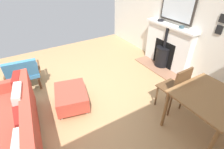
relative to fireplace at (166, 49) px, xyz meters
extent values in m
cube|color=tan|center=(2.80, 0.10, -0.49)|extent=(5.99, 5.59, 0.01)
cube|color=silver|center=(-0.20, 0.10, 0.92)|extent=(0.12, 5.59, 2.81)
cube|color=#93664C|center=(0.27, 0.00, -0.47)|extent=(0.40, 1.26, 0.03)
cube|color=white|center=(-0.04, 0.00, 0.04)|extent=(0.20, 1.33, 1.04)
cube|color=black|center=(0.04, 0.00, -0.12)|extent=(0.06, 0.63, 0.66)
cylinder|color=black|center=(0.08, 0.00, -0.21)|extent=(0.35, 0.35, 0.50)
cylinder|color=black|center=(0.08, 0.00, 0.05)|extent=(0.36, 0.36, 0.02)
cylinder|color=black|center=(0.08, 0.00, 0.31)|extent=(0.07, 0.07, 0.50)
cube|color=white|center=(-0.01, 0.00, 0.59)|extent=(0.25, 1.41, 0.05)
cylinder|color=black|center=(-0.02, -0.35, 0.63)|extent=(0.15, 0.15, 0.04)
torus|color=black|center=(-0.02, -0.35, 0.65)|extent=(0.15, 0.15, 0.01)
cylinder|color=#334C56|center=(-0.02, 0.29, 0.64)|extent=(0.11, 0.11, 0.05)
torus|color=#334C56|center=(-0.02, 0.29, 0.66)|extent=(0.12, 0.12, 0.01)
cylinder|color=#B2B2B7|center=(3.30, -0.17, -0.43)|extent=(0.04, 0.04, 0.10)
cube|color=#B74233|center=(3.67, 0.54, -0.22)|extent=(0.93, 1.82, 0.33)
cube|color=#B74233|center=(3.35, 0.57, 0.11)|extent=(0.31, 1.75, 0.34)
cube|color=#B74233|center=(3.59, -0.27, 0.05)|extent=(0.73, 0.19, 0.20)
cube|color=maroon|center=(3.39, -0.11, 0.11)|extent=(0.18, 0.38, 0.37)
cube|color=beige|center=(3.43, 0.35, 0.13)|extent=(0.22, 0.43, 0.42)
cube|color=maroon|center=(3.47, 0.81, 0.10)|extent=(0.15, 0.34, 0.35)
cube|color=beige|center=(3.51, 1.18, 0.10)|extent=(0.19, 0.36, 0.35)
cylinder|color=#B2B2B7|center=(2.78, -0.11, -0.44)|extent=(0.04, 0.04, 0.09)
cylinder|color=#B2B2B7|center=(2.92, 0.44, -0.44)|extent=(0.04, 0.04, 0.09)
cylinder|color=#B2B2B7|center=(2.35, -0.01, -0.44)|extent=(0.04, 0.04, 0.09)
cylinder|color=#B2B2B7|center=(2.48, 0.55, -0.44)|extent=(0.04, 0.04, 0.09)
cube|color=#B74233|center=(2.63, 0.22, -0.25)|extent=(0.71, 0.83, 0.28)
cube|color=brown|center=(2.99, -1.13, -0.32)|extent=(0.05, 0.05, 0.33)
cube|color=brown|center=(3.49, -1.18, -0.32)|extent=(0.05, 0.05, 0.33)
cube|color=brown|center=(3.04, -0.66, -0.32)|extent=(0.05, 0.05, 0.33)
cube|color=brown|center=(3.54, -0.71, -0.32)|extent=(0.05, 0.05, 0.33)
cube|color=teal|center=(3.26, -0.92, -0.14)|extent=(0.66, 0.62, 0.08)
cube|color=teal|center=(3.29, -0.67, 0.08)|extent=(0.61, 0.19, 0.37)
cube|color=brown|center=(2.95, -0.89, -0.05)|extent=(0.10, 0.53, 0.04)
cube|color=brown|center=(3.58, -0.96, -0.05)|extent=(0.10, 0.53, 0.04)
cylinder|color=olive|center=(0.68, 1.45, -0.13)|extent=(0.05, 0.05, 0.71)
cylinder|color=olive|center=(1.50, 1.45, -0.13)|extent=(0.05, 0.05, 0.71)
cylinder|color=olive|center=(1.50, 2.21, -0.13)|extent=(0.05, 0.05, 0.71)
cube|color=olive|center=(1.09, 1.83, 0.24)|extent=(0.92, 0.86, 0.03)
cylinder|color=brown|center=(0.94, 1.02, -0.25)|extent=(0.03, 0.03, 0.46)
cylinder|color=brown|center=(1.26, 1.02, -0.25)|extent=(0.03, 0.03, 0.46)
cylinder|color=brown|center=(0.93, 1.34, -0.25)|extent=(0.03, 0.03, 0.46)
cylinder|color=brown|center=(1.25, 1.34, -0.25)|extent=(0.03, 0.03, 0.46)
cube|color=brown|center=(1.09, 1.18, -0.02)|extent=(0.40, 0.40, 0.02)
cube|color=brown|center=(1.09, 1.35, 0.21)|extent=(0.36, 0.04, 0.44)
cube|color=black|center=(-0.12, 1.03, 0.98)|extent=(0.02, 0.12, 0.15)
cube|color=black|center=(-0.12, 1.04, 0.77)|extent=(0.02, 0.12, 0.16)
camera|label=1|loc=(3.22, 2.64, 1.82)|focal=27.00mm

